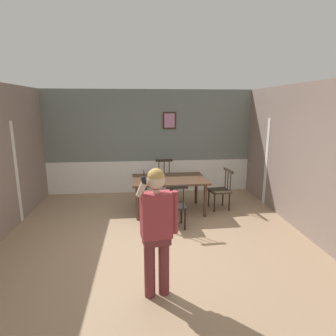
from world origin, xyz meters
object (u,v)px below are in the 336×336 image
object	(u,v)px
chair_by_doorway	(175,206)
dining_table	(169,182)
chair_near_window	(165,180)
chair_at_table_head	(221,190)
person_figure	(157,226)

from	to	relation	value
chair_by_doorway	dining_table	bearing A→B (deg)	87.98
dining_table	chair_near_window	bearing A→B (deg)	91.51
chair_at_table_head	chair_near_window	bearing A→B (deg)	46.94
chair_near_window	chair_at_table_head	bearing A→B (deg)	144.55
dining_table	person_figure	distance (m)	2.98
chair_near_window	chair_by_doorway	xyz separation A→B (m)	(0.05, -1.86, -0.02)
dining_table	chair_near_window	distance (m)	0.96
chair_by_doorway	chair_at_table_head	distance (m)	1.54
person_figure	dining_table	bearing A→B (deg)	-108.92
chair_near_window	chair_at_table_head	world-z (taller)	chair_near_window
chair_by_doorway	person_figure	distance (m)	2.12
chair_by_doorway	chair_at_table_head	world-z (taller)	chair_at_table_head
chair_near_window	chair_at_table_head	distance (m)	1.53
chair_at_table_head	person_figure	xyz separation A→B (m)	(-1.67, -2.97, 0.49)
dining_table	chair_at_table_head	size ratio (longest dim) A/B	1.79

